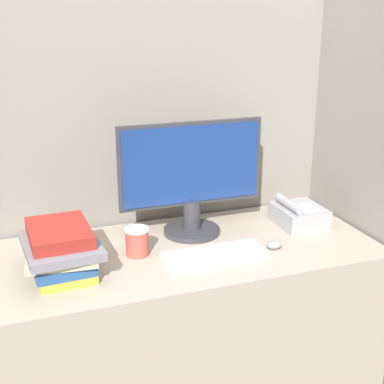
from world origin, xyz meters
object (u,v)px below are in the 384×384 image
object	(u,v)px
desk_telephone	(298,215)
keyboard	(215,256)
mouse	(274,245)
coffee_cup	(137,242)
monitor	(191,180)
book_stack	(61,249)

from	to	relation	value
desk_telephone	keyboard	bearing A→B (deg)	-157.51
keyboard	mouse	size ratio (longest dim) A/B	6.22
coffee_cup	monitor	bearing A→B (deg)	26.67
mouse	book_stack	world-z (taller)	book_stack
monitor	mouse	xyz separation A→B (m)	(0.24, -0.24, -0.20)
monitor	desk_telephone	xyz separation A→B (m)	(0.44, -0.07, -0.18)
coffee_cup	book_stack	bearing A→B (deg)	-171.65
monitor	book_stack	bearing A→B (deg)	-162.36
desk_telephone	monitor	bearing A→B (deg)	171.62
keyboard	book_stack	distance (m)	0.53
keyboard	desk_telephone	size ratio (longest dim) A/B	1.82
keyboard	coffee_cup	bearing A→B (deg)	154.21
keyboard	coffee_cup	size ratio (longest dim) A/B	3.62
desk_telephone	coffee_cup	bearing A→B (deg)	-174.96
mouse	coffee_cup	world-z (taller)	coffee_cup
keyboard	desk_telephone	xyz separation A→B (m)	(0.44, 0.18, 0.03)
keyboard	mouse	xyz separation A→B (m)	(0.24, 0.01, 0.01)
book_stack	monitor	bearing A→B (deg)	17.64
book_stack	coffee_cup	bearing A→B (deg)	8.35
book_stack	mouse	bearing A→B (deg)	-5.75
coffee_cup	desk_telephone	distance (m)	0.70
monitor	coffee_cup	distance (m)	0.33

